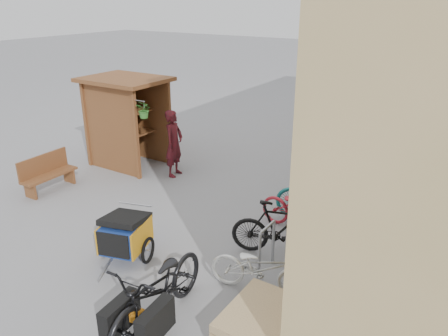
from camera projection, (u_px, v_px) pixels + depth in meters
The scene contains 17 objects.
ground at pixel (162, 234), 8.61m from camera, with size 80.00×80.00×0.00m, color gray.
kiosk at pixel (124, 109), 11.61m from camera, with size 2.49×1.65×2.40m.
bike_rack at pixel (319, 193), 9.15m from camera, with size 0.05×5.35×0.86m.
pallet_stack at pixel (264, 324), 5.93m from camera, with size 1.00×1.20×0.40m.
bench at pixel (47, 172), 10.42m from camera, with size 0.46×1.38×0.87m.
shopping_carts at pixel (401, 141), 12.23m from camera, with size 0.56×2.21×1.00m.
child_trailer at pixel (125, 233), 7.64m from camera, with size 0.99×1.55×0.89m.
cargo_bike at pixel (158, 292), 6.04m from camera, with size 0.94×2.19×1.12m.
person_kiosk at pixel (174, 143), 11.12m from camera, with size 0.63×0.41×1.73m, color maroon.
bike_0 at pixel (261, 268), 6.78m from camera, with size 0.57×1.64×0.86m, color silver.
bike_1 at pixel (280, 229), 7.72m from camera, with size 0.49×1.74×1.05m, color black.
bike_2 at pixel (302, 210), 8.52m from camera, with size 0.62×1.77×0.93m, color maroon.
bike_3 at pixel (319, 199), 8.84m from camera, with size 0.51×1.79×1.07m, color #1C7270.
bike_4 at pixel (331, 190), 9.55m from camera, with size 0.53×1.52×0.80m, color black.
bike_5 at pixel (332, 185), 9.66m from camera, with size 0.44×1.54×0.93m, color silver.
bike_6 at pixel (341, 171), 10.43m from camera, with size 0.62×1.79×0.94m, color silver.
bike_7 at pixel (348, 167), 10.74m from camera, with size 0.42×1.49×0.90m, color maroon.
Camera 1 is at (5.08, -5.69, 4.37)m, focal length 35.00 mm.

